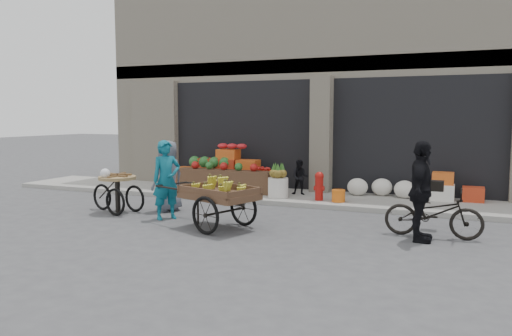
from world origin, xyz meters
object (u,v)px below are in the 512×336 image
at_px(bicycle, 433,213).
at_px(seated_person, 300,177).
at_px(fire_hydrant, 319,185).
at_px(tricycle_cart, 117,188).
at_px(cyclist, 421,191).
at_px(banana_cart, 217,191).
at_px(vendor_grey, 168,176).
at_px(vendor_woman, 166,180).
at_px(orange_bucket, 338,196).
at_px(pineapple_bin, 278,188).

bearing_deg(bicycle, seated_person, 48.77).
xyz_separation_m(fire_hydrant, seated_person, (-0.70, 0.65, 0.08)).
xyz_separation_m(seated_person, bicycle, (3.50, -3.06, -0.13)).
xyz_separation_m(tricycle_cart, cyclist, (6.59, -0.09, 0.33)).
bearing_deg(banana_cart, tricycle_cart, -171.49).
xyz_separation_m(seated_person, tricycle_cart, (-3.29, -3.36, -0.02)).
height_order(fire_hydrant, vendor_grey, vendor_grey).
bearing_deg(vendor_grey, vendor_woman, 50.24).
xyz_separation_m(fire_hydrant, bicycle, (2.80, -2.41, -0.05)).
distance_m(orange_bucket, vendor_woman, 4.21).
relative_size(vendor_woman, vendor_grey, 1.03).
distance_m(pineapple_bin, banana_cart, 3.34).
distance_m(pineapple_bin, vendor_grey, 2.92).
bearing_deg(tricycle_cart, cyclist, 11.17).
height_order(pineapple_bin, banana_cart, banana_cart).
bearing_deg(tricycle_cart, vendor_grey, 44.11).
height_order(tricycle_cart, bicycle, tricycle_cart).
bearing_deg(banana_cart, fire_hydrant, 90.26).
distance_m(seated_person, cyclist, 4.79).
distance_m(orange_bucket, banana_cart, 3.65).
distance_m(tricycle_cart, bicycle, 6.80).
bearing_deg(fire_hydrant, vendor_grey, -145.14).
distance_m(orange_bucket, seated_person, 1.42).
height_order(vendor_woman, tricycle_cart, vendor_woman).
distance_m(vendor_woman, cyclist, 5.17).
xyz_separation_m(vendor_woman, cyclist, (5.17, 0.07, 0.04)).
bearing_deg(tricycle_cart, orange_bucket, 42.64).
relative_size(vendor_woman, tricycle_cart, 1.16).
height_order(orange_bucket, cyclist, cyclist).
distance_m(fire_hydrant, vendor_woman, 3.87).
height_order(orange_bucket, tricycle_cart, tricycle_cart).
relative_size(fire_hydrant, bicycle, 0.41).
relative_size(pineapple_bin, fire_hydrant, 0.73).
bearing_deg(orange_bucket, pineapple_bin, 176.42).
xyz_separation_m(pineapple_bin, orange_bucket, (1.60, -0.10, -0.10)).
xyz_separation_m(banana_cart, bicycle, (3.95, 0.87, -0.29)).
bearing_deg(bicycle, vendor_woman, 94.94).
relative_size(vendor_woman, cyclist, 0.95).
xyz_separation_m(vendor_grey, cyclist, (5.62, -0.70, 0.07)).
distance_m(seated_person, vendor_woman, 4.00).
relative_size(banana_cart, cyclist, 1.47).
distance_m(vendor_woman, vendor_grey, 0.90).
height_order(orange_bucket, bicycle, bicycle).
relative_size(banana_cart, vendor_woman, 1.55).
bearing_deg(vendor_grey, bicycle, 106.91).
bearing_deg(cyclist, tricycle_cart, 89.10).
xyz_separation_m(tricycle_cart, bicycle, (6.79, 0.31, -0.11)).
relative_size(seated_person, tricycle_cart, 0.64).
relative_size(seated_person, vendor_grey, 0.57).
bearing_deg(cyclist, banana_cart, 96.97).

